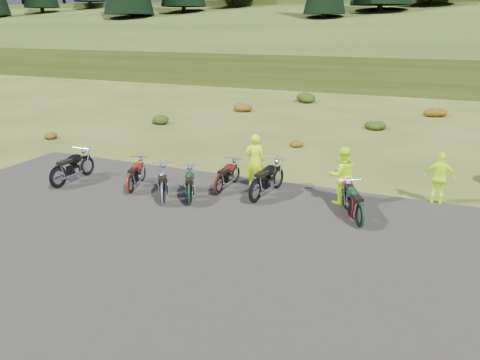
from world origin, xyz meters
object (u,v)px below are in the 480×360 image
at_px(motorcycle_3, 163,205).
at_px(motorcycle_7, 359,228).
at_px(motorcycle_0, 60,189).
at_px(person_middle, 255,161).

xyz_separation_m(motorcycle_3, motorcycle_7, (6.01, 0.67, 0.00)).
bearing_deg(motorcycle_3, motorcycle_0, 61.10).
relative_size(motorcycle_0, person_middle, 1.19).
bearing_deg(person_middle, motorcycle_7, 128.38).
height_order(motorcycle_3, person_middle, person_middle).
distance_m(motorcycle_0, motorcycle_3, 4.18).
bearing_deg(motorcycle_0, person_middle, -65.73).
bearing_deg(motorcycle_3, motorcycle_7, -113.23).
relative_size(motorcycle_0, motorcycle_3, 1.08).
distance_m(motorcycle_3, motorcycle_7, 6.05).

